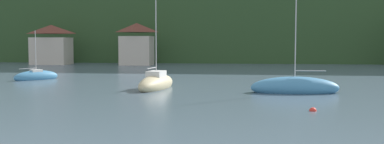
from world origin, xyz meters
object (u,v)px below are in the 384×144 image
(sailboat_far_1, at_px, (295,88))
(mooring_buoy_near, at_px, (313,111))
(shore_building_westcentral, at_px, (137,45))
(shore_building_west, at_px, (51,45))
(sailboat_far_4, at_px, (36,77))
(sailboat_far_3, at_px, (156,83))

(sailboat_far_1, height_order, mooring_buoy_near, sailboat_far_1)
(shore_building_westcentral, distance_m, sailboat_far_1, 42.68)
(shore_building_west, height_order, sailboat_far_1, sailboat_far_1)
(sailboat_far_1, bearing_deg, mooring_buoy_near, 87.72)
(sailboat_far_4, height_order, mooring_buoy_near, sailboat_far_4)
(shore_building_west, relative_size, shore_building_westcentral, 0.96)
(sailboat_far_1, bearing_deg, shore_building_west, -47.50)
(shore_building_westcentral, xyz_separation_m, mooring_buoy_near, (21.61, -45.66, -3.38))
(shore_building_westcentral, relative_size, sailboat_far_1, 0.81)
(sailboat_far_4, relative_size, mooring_buoy_near, 12.90)
(shore_building_west, distance_m, shore_building_westcentral, 14.85)
(shore_building_west, height_order, shore_building_westcentral, shore_building_westcentral)
(shore_building_westcentral, relative_size, mooring_buoy_near, 16.29)
(shore_building_westcentral, xyz_separation_m, sailboat_far_1, (21.60, -36.69, -2.98))
(shore_building_west, distance_m, mooring_buoy_near, 58.50)
(mooring_buoy_near, bearing_deg, shore_building_westcentral, 115.33)
(shore_building_west, height_order, sailboat_far_4, shore_building_west)
(shore_building_west, relative_size, sailboat_far_3, 0.70)
(sailboat_far_1, relative_size, mooring_buoy_near, 20.04)
(sailboat_far_4, xyz_separation_m, mooring_buoy_near, (25.57, -17.59, -0.33))
(shore_building_west, bearing_deg, sailboat_far_3, -54.32)
(sailboat_far_3, bearing_deg, sailboat_far_4, 72.62)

